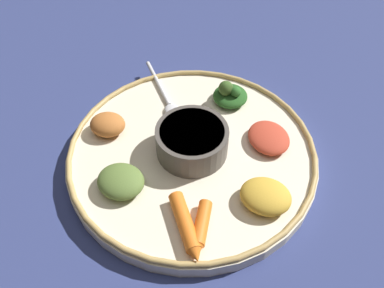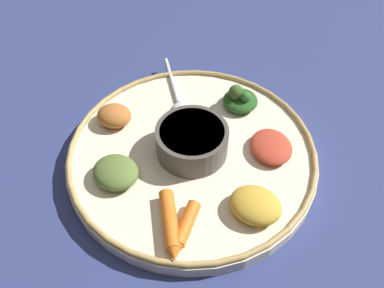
{
  "view_description": "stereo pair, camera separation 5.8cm",
  "coord_description": "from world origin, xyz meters",
  "px_view_note": "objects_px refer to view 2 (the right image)",
  "views": [
    {
      "loc": [
        0.18,
        0.33,
        0.47
      ],
      "look_at": [
        0.0,
        0.0,
        0.04
      ],
      "focal_mm": 37.15,
      "sensor_mm": 36.0,
      "label": 1
    },
    {
      "loc": [
        0.13,
        0.35,
        0.47
      ],
      "look_at": [
        0.0,
        0.0,
        0.04
      ],
      "focal_mm": 37.15,
      "sensor_mm": 36.0,
      "label": 2
    }
  ],
  "objects_px": {
    "center_bowl": "(192,140)",
    "carrot_outer": "(185,228)",
    "carrot_near_spoon": "(170,224)",
    "greens_pile": "(240,99)",
    "spoon": "(176,96)"
  },
  "relations": [
    {
      "from": "center_bowl",
      "to": "carrot_outer",
      "type": "bearing_deg",
      "value": 65.79
    },
    {
      "from": "carrot_near_spoon",
      "to": "carrot_outer",
      "type": "relative_size",
      "value": 1.42
    },
    {
      "from": "center_bowl",
      "to": "carrot_near_spoon",
      "type": "bearing_deg",
      "value": 57.6
    },
    {
      "from": "carrot_near_spoon",
      "to": "greens_pile",
      "type": "bearing_deg",
      "value": -135.16
    },
    {
      "from": "center_bowl",
      "to": "carrot_near_spoon",
      "type": "xyz_separation_m",
      "value": [
        0.07,
        0.11,
        -0.01
      ]
    },
    {
      "from": "spoon",
      "to": "carrot_outer",
      "type": "distance_m",
      "value": 0.25
    },
    {
      "from": "carrot_near_spoon",
      "to": "carrot_outer",
      "type": "distance_m",
      "value": 0.02
    },
    {
      "from": "greens_pile",
      "to": "carrot_outer",
      "type": "relative_size",
      "value": 1.16
    },
    {
      "from": "spoon",
      "to": "carrot_near_spoon",
      "type": "relative_size",
      "value": 1.56
    },
    {
      "from": "spoon",
      "to": "carrot_outer",
      "type": "height_order",
      "value": "carrot_outer"
    },
    {
      "from": "center_bowl",
      "to": "carrot_outer",
      "type": "distance_m",
      "value": 0.13
    },
    {
      "from": "spoon",
      "to": "greens_pile",
      "type": "height_order",
      "value": "greens_pile"
    },
    {
      "from": "center_bowl",
      "to": "carrot_near_spoon",
      "type": "relative_size",
      "value": 1.07
    },
    {
      "from": "center_bowl",
      "to": "carrot_outer",
      "type": "height_order",
      "value": "center_bowl"
    },
    {
      "from": "greens_pile",
      "to": "center_bowl",
      "type": "bearing_deg",
      "value": 31.32
    }
  ]
}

